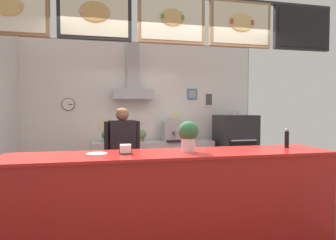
{
  "coord_description": "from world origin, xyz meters",
  "views": [
    {
      "loc": [
        -0.69,
        -3.36,
        1.55
      ],
      "look_at": [
        0.18,
        0.73,
        1.39
      ],
      "focal_mm": 29.8,
      "sensor_mm": 36.0,
      "label": 1
    }
  ],
  "objects_px": {
    "espresso_machine": "(176,131)",
    "potted_thyme": "(142,135)",
    "napkin_holder": "(125,149)",
    "basil_vase": "(188,135)",
    "shop_worker": "(122,155)",
    "condiment_plate": "(97,154)",
    "pepper_grinder": "(287,138)",
    "potted_oregano": "(107,136)",
    "pizza_oven": "(235,150)"
  },
  "relations": [
    {
      "from": "potted_oregano",
      "to": "napkin_holder",
      "type": "bearing_deg",
      "value": -85.38
    },
    {
      "from": "potted_thyme",
      "to": "potted_oregano",
      "type": "bearing_deg",
      "value": 178.83
    },
    {
      "from": "shop_worker",
      "to": "basil_vase",
      "type": "distance_m",
      "value": 1.54
    },
    {
      "from": "napkin_holder",
      "to": "shop_worker",
      "type": "bearing_deg",
      "value": 88.65
    },
    {
      "from": "potted_oregano",
      "to": "basil_vase",
      "type": "relative_size",
      "value": 0.65
    },
    {
      "from": "shop_worker",
      "to": "condiment_plate",
      "type": "xyz_separation_m",
      "value": [
        -0.32,
        -1.33,
        0.24
      ]
    },
    {
      "from": "napkin_holder",
      "to": "basil_vase",
      "type": "xyz_separation_m",
      "value": [
        0.68,
        -0.01,
        0.13
      ]
    },
    {
      "from": "napkin_holder",
      "to": "basil_vase",
      "type": "height_order",
      "value": "basil_vase"
    },
    {
      "from": "shop_worker",
      "to": "condiment_plate",
      "type": "relative_size",
      "value": 7.53
    },
    {
      "from": "pepper_grinder",
      "to": "basil_vase",
      "type": "distance_m",
      "value": 1.25
    },
    {
      "from": "pepper_grinder",
      "to": "basil_vase",
      "type": "relative_size",
      "value": 0.71
    },
    {
      "from": "espresso_machine",
      "to": "potted_thyme",
      "type": "xyz_separation_m",
      "value": [
        -0.7,
        0.05,
        -0.07
      ]
    },
    {
      "from": "napkin_holder",
      "to": "condiment_plate",
      "type": "distance_m",
      "value": 0.29
    },
    {
      "from": "espresso_machine",
      "to": "potted_oregano",
      "type": "distance_m",
      "value": 1.39
    },
    {
      "from": "potted_thyme",
      "to": "condiment_plate",
      "type": "xyz_separation_m",
      "value": [
        -0.76,
        -2.6,
        0.05
      ]
    },
    {
      "from": "potted_oregano",
      "to": "basil_vase",
      "type": "bearing_deg",
      "value": -71.24
    },
    {
      "from": "napkin_holder",
      "to": "espresso_machine",
      "type": "bearing_deg",
      "value": 65.26
    },
    {
      "from": "potted_oregano",
      "to": "basil_vase",
      "type": "xyz_separation_m",
      "value": [
        0.89,
        -2.62,
        0.23
      ]
    },
    {
      "from": "shop_worker",
      "to": "pizza_oven",
      "type": "bearing_deg",
      "value": -163.11
    },
    {
      "from": "pizza_oven",
      "to": "shop_worker",
      "type": "bearing_deg",
      "value": -156.78
    },
    {
      "from": "shop_worker",
      "to": "basil_vase",
      "type": "bearing_deg",
      "value": 109.55
    },
    {
      "from": "espresso_machine",
      "to": "pepper_grinder",
      "type": "relative_size",
      "value": 2.38
    },
    {
      "from": "shop_worker",
      "to": "condiment_plate",
      "type": "bearing_deg",
      "value": 69.98
    },
    {
      "from": "pizza_oven",
      "to": "potted_oregano",
      "type": "height_order",
      "value": "pizza_oven"
    },
    {
      "from": "espresso_machine",
      "to": "pepper_grinder",
      "type": "bearing_deg",
      "value": -73.33
    },
    {
      "from": "potted_oregano",
      "to": "pizza_oven",
      "type": "bearing_deg",
      "value": -6.49
    },
    {
      "from": "pizza_oven",
      "to": "potted_oregano",
      "type": "distance_m",
      "value": 2.6
    },
    {
      "from": "shop_worker",
      "to": "potted_oregano",
      "type": "relative_size",
      "value": 7.25
    },
    {
      "from": "pepper_grinder",
      "to": "napkin_holder",
      "type": "bearing_deg",
      "value": -178.79
    },
    {
      "from": "espresso_machine",
      "to": "napkin_holder",
      "type": "bearing_deg",
      "value": -114.74
    },
    {
      "from": "pepper_grinder",
      "to": "basil_vase",
      "type": "xyz_separation_m",
      "value": [
        -1.25,
        -0.05,
        0.06
      ]
    },
    {
      "from": "espresso_machine",
      "to": "basil_vase",
      "type": "relative_size",
      "value": 1.68
    },
    {
      "from": "espresso_machine",
      "to": "potted_thyme",
      "type": "distance_m",
      "value": 0.71
    },
    {
      "from": "basil_vase",
      "to": "condiment_plate",
      "type": "distance_m",
      "value": 0.99
    },
    {
      "from": "espresso_machine",
      "to": "condiment_plate",
      "type": "height_order",
      "value": "espresso_machine"
    },
    {
      "from": "espresso_machine",
      "to": "pepper_grinder",
      "type": "height_order",
      "value": "pepper_grinder"
    },
    {
      "from": "pizza_oven",
      "to": "shop_worker",
      "type": "distance_m",
      "value": 2.53
    },
    {
      "from": "shop_worker",
      "to": "espresso_machine",
      "type": "relative_size",
      "value": 2.82
    },
    {
      "from": "pizza_oven",
      "to": "shop_worker",
      "type": "xyz_separation_m",
      "value": [
        -2.32,
        -0.99,
        0.13
      ]
    },
    {
      "from": "shop_worker",
      "to": "potted_thyme",
      "type": "distance_m",
      "value": 1.36
    },
    {
      "from": "pepper_grinder",
      "to": "condiment_plate",
      "type": "xyz_separation_m",
      "value": [
        -2.22,
        -0.04,
        -0.11
      ]
    },
    {
      "from": "pizza_oven",
      "to": "pepper_grinder",
      "type": "relative_size",
      "value": 6.55
    },
    {
      "from": "shop_worker",
      "to": "espresso_machine",
      "type": "height_order",
      "value": "shop_worker"
    },
    {
      "from": "potted_thyme",
      "to": "basil_vase",
      "type": "distance_m",
      "value": 2.62
    },
    {
      "from": "pizza_oven",
      "to": "condiment_plate",
      "type": "bearing_deg",
      "value": -138.68
    },
    {
      "from": "espresso_machine",
      "to": "condiment_plate",
      "type": "relative_size",
      "value": 2.67
    },
    {
      "from": "pepper_grinder",
      "to": "condiment_plate",
      "type": "height_order",
      "value": "pepper_grinder"
    },
    {
      "from": "espresso_machine",
      "to": "basil_vase",
      "type": "height_order",
      "value": "basil_vase"
    },
    {
      "from": "pizza_oven",
      "to": "pepper_grinder",
      "type": "distance_m",
      "value": 2.37
    },
    {
      "from": "potted_oregano",
      "to": "potted_thyme",
      "type": "distance_m",
      "value": 0.68
    }
  ]
}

